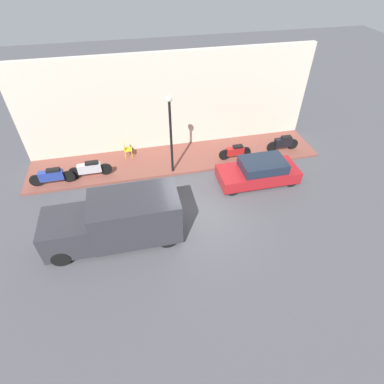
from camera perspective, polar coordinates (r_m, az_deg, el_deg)
name	(u,v)px	position (r m, az deg, el deg)	size (l,w,h in m)	color
ground_plane	(196,219)	(13.18, 0.71, -5.21)	(60.00, 60.00, 0.00)	#47474C
sidewalk	(177,159)	(16.62, -2.92, 6.35)	(2.78, 15.58, 0.13)	brown
building_facade	(170,103)	(16.68, -4.22, 16.55)	(0.30, 15.58, 5.24)	beige
parked_car	(259,172)	(15.15, 12.62, 3.82)	(1.67, 3.93, 1.23)	maroon
delivery_van	(115,221)	(12.07, -14.40, -5.29)	(1.91, 5.23, 2.06)	#2D2D33
motorcycle_blue	(52,176)	(16.00, -25.14, 2.77)	(0.30, 2.12, 0.86)	navy
motorcycle_black	(283,143)	(17.71, 16.97, 8.93)	(0.30, 1.85, 0.88)	black
motorcycle_red	(235,152)	(16.47, 8.24, 7.64)	(0.30, 1.79, 0.79)	#B21E1E
scooter_silver	(90,169)	(15.81, -18.86, 4.23)	(0.30, 2.13, 0.86)	#B7B7BF
streetlamp	(170,127)	(14.25, -4.12, 12.30)	(0.30, 0.30, 4.07)	black
cafe_chair	(126,149)	(16.73, -12.39, 8.08)	(0.40, 0.40, 0.92)	yellow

